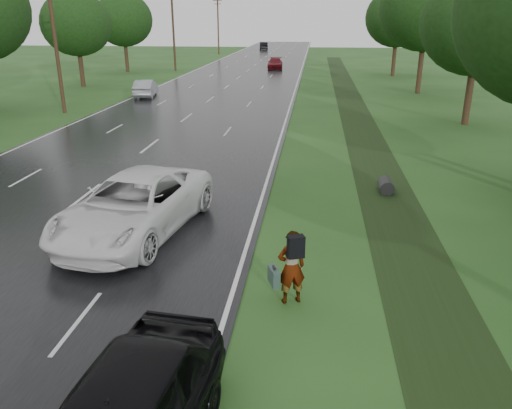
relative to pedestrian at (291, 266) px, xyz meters
The scene contains 18 objects.
road 44.30m from the pedestrian, 100.64° to the left, with size 14.00×180.00×0.04m, color black.
edge_stripe_east 43.57m from the pedestrian, 91.88° to the left, with size 0.12×180.00×0.01m, color silver.
edge_stripe_west 46.03m from the pedestrian, 108.93° to the left, with size 0.12×180.00×0.01m, color silver.
center_line 44.30m from the pedestrian, 100.64° to the left, with size 0.12×180.00×0.01m, color silver.
drainage_ditch 17.58m from the pedestrian, 79.11° to the left, with size 2.20×120.00×0.56m.
utility_pole_mid 29.56m from the pedestrian, 126.45° to the left, with size 1.60×0.26×10.00m.
utility_pole_far 56.44m from the pedestrian, 107.99° to the left, with size 1.60×0.26×10.00m.
utility_pole_distant 85.43m from the pedestrian, 101.75° to the left, with size 1.60×0.26×10.00m.
tree_east_c 25.20m from the pedestrian, 66.03° to the left, with size 7.00×7.00×9.29m.
tree_east_d 38.28m from the pedestrian, 75.25° to the left, with size 8.00×8.00×10.76m.
tree_east_f 51.67m from the pedestrian, 79.55° to the left, with size 7.20×7.20×9.62m.
tree_west_d 43.97m from the pedestrian, 120.81° to the left, with size 6.60×6.60×8.80m.
tree_west_f 56.66m from the pedestrian, 114.04° to the left, with size 7.00×7.00×9.29m.
pedestrian is the anchor object (origin of this frame).
white_pickup 6.16m from the pedestrian, 145.00° to the left, with size 3.04×6.59×1.83m, color white.
silver_sedan 34.46m from the pedestrian, 113.94° to the left, with size 1.50×4.31×1.42m, color #92969A.
far_car_red 57.27m from the pedestrian, 94.91° to the left, with size 1.93×4.74×1.38m, color maroon.
far_car_dark 97.94m from the pedestrian, 96.17° to the left, with size 1.60×4.58×1.51m, color black.
Camera 1 is at (8.58, -9.00, 6.45)m, focal length 35.00 mm.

